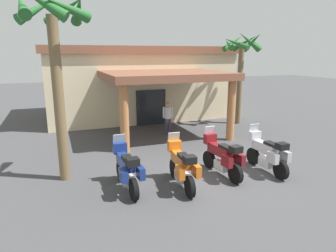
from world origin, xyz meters
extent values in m
plane|color=#424244|center=(0.00, 0.00, 0.00)|extent=(80.00, 80.00, 0.00)
cube|color=beige|center=(-0.02, 11.54, 2.09)|extent=(11.73, 6.97, 4.18)
cube|color=#1E2328|center=(0.00, 8.04, 1.05)|extent=(1.80, 0.11, 2.10)
cube|color=brown|center=(0.02, 5.59, 3.12)|extent=(6.13, 5.06, 0.35)
cylinder|color=#B27042|center=(-2.62, 3.46, 1.47)|extent=(0.39, 0.39, 2.95)
cylinder|color=#B27042|center=(2.68, 3.49, 1.47)|extent=(0.39, 0.39, 2.95)
cube|color=brown|center=(-0.02, 11.54, 4.40)|extent=(12.13, 7.37, 0.44)
cylinder|color=black|center=(-3.43, 0.52, 0.33)|extent=(0.17, 0.67, 0.66)
cylinder|color=black|center=(-3.36, -1.03, 0.33)|extent=(0.17, 0.67, 0.66)
cube|color=silver|center=(-3.40, -0.28, 0.37)|extent=(0.34, 0.57, 0.32)
cube|color=navy|center=(-3.40, -0.13, 0.88)|extent=(0.35, 1.16, 0.34)
cube|color=black|center=(-3.39, -0.48, 1.10)|extent=(0.31, 0.61, 0.10)
cube|color=navy|center=(-3.43, 0.50, 1.15)|extent=(0.45, 0.26, 0.36)
cube|color=#B2BCC6|center=(-3.44, 0.58, 1.43)|extent=(0.40, 0.14, 0.36)
cube|color=navy|center=(-3.63, -0.89, 0.76)|extent=(0.20, 0.45, 0.36)
cube|color=navy|center=(-3.11, -0.87, 0.76)|extent=(0.20, 0.45, 0.36)
cube|color=black|center=(-3.37, -0.98, 1.17)|extent=(0.37, 0.34, 0.22)
cylinder|color=black|center=(-1.65, 0.11, 0.33)|extent=(0.19, 0.67, 0.66)
cylinder|color=black|center=(-1.76, -1.43, 0.33)|extent=(0.19, 0.67, 0.66)
cube|color=silver|center=(-1.70, -0.69, 0.37)|extent=(0.36, 0.58, 0.32)
cube|color=orange|center=(-1.69, -0.54, 0.88)|extent=(0.38, 1.17, 0.34)
cube|color=black|center=(-1.72, -0.89, 1.10)|extent=(0.32, 0.62, 0.10)
cube|color=orange|center=(-1.65, 0.09, 1.15)|extent=(0.46, 0.27, 0.36)
cube|color=#B2BCC6|center=(-1.64, 0.17, 1.43)|extent=(0.41, 0.15, 0.36)
cube|color=orange|center=(-2.01, -1.27, 0.76)|extent=(0.21, 0.45, 0.36)
cube|color=orange|center=(-1.49, -1.30, 0.76)|extent=(0.21, 0.45, 0.36)
cube|color=black|center=(-1.75, -1.38, 1.17)|extent=(0.38, 0.34, 0.22)
cylinder|color=black|center=(-0.09, 0.48, 0.33)|extent=(0.21, 0.67, 0.66)
cylinder|color=black|center=(0.07, -1.06, 0.33)|extent=(0.21, 0.67, 0.66)
cube|color=silver|center=(-0.01, -0.31, 0.37)|extent=(0.37, 0.59, 0.32)
cube|color=maroon|center=(-0.03, -0.17, 0.88)|extent=(0.41, 1.17, 0.34)
cube|color=black|center=(0.01, -0.51, 1.10)|extent=(0.34, 0.63, 0.10)
cube|color=maroon|center=(-0.09, 0.46, 1.15)|extent=(0.46, 0.28, 0.36)
cube|color=#B2BCC6|center=(-0.10, 0.54, 1.43)|extent=(0.41, 0.16, 0.36)
cube|color=maroon|center=(-0.21, -0.94, 0.76)|extent=(0.22, 0.46, 0.36)
cube|color=maroon|center=(0.31, -0.89, 0.76)|extent=(0.22, 0.46, 0.36)
cube|color=black|center=(0.06, -1.01, 1.17)|extent=(0.39, 0.35, 0.22)
cylinder|color=black|center=(1.68, 0.22, 0.33)|extent=(0.14, 0.66, 0.66)
cylinder|color=black|center=(1.69, -1.33, 0.33)|extent=(0.14, 0.66, 0.66)
cube|color=silver|center=(1.68, -0.58, 0.37)|extent=(0.32, 0.56, 0.32)
cube|color=#B2B2B7|center=(1.68, -0.43, 0.88)|extent=(0.31, 1.15, 0.34)
cube|color=black|center=(1.69, -0.78, 1.10)|extent=(0.28, 0.60, 0.10)
cube|color=#B2B2B7|center=(1.68, 0.20, 1.15)|extent=(0.44, 0.24, 0.36)
cube|color=#B2BCC6|center=(1.68, 0.28, 1.43)|extent=(0.40, 0.12, 0.36)
cube|color=#B2B2B7|center=(1.43, -1.18, 0.76)|extent=(0.18, 0.44, 0.36)
cube|color=#B2B2B7|center=(1.95, -1.18, 0.76)|extent=(0.18, 0.44, 0.36)
cube|color=black|center=(1.69, -1.28, 1.17)|extent=(0.36, 0.32, 0.22)
cylinder|color=#3F334C|center=(0.26, 5.60, 0.43)|extent=(0.14, 0.14, 0.85)
cylinder|color=#3F334C|center=(0.08, 5.64, 0.43)|extent=(0.14, 0.14, 0.85)
cylinder|color=white|center=(0.17, 5.62, 1.15)|extent=(0.32, 0.32, 0.60)
cylinder|color=white|center=(0.38, 5.57, 1.18)|extent=(0.09, 0.09, 0.57)
cylinder|color=white|center=(-0.05, 5.66, 1.18)|extent=(0.09, 0.09, 0.57)
sphere|color=tan|center=(0.17, 5.62, 1.60)|extent=(0.23, 0.23, 0.23)
cylinder|color=brown|center=(-5.20, 1.30, 2.67)|extent=(0.34, 0.34, 5.35)
cone|color=#236028|center=(-4.40, 1.32, 5.50)|extent=(0.41, 1.63, 0.85)
cone|color=#236028|center=(-4.76, 1.96, 5.57)|extent=(1.50, 1.17, 1.08)
cone|color=#236028|center=(-5.57, 2.00, 5.59)|extent=(1.54, 1.05, 1.11)
cone|color=#236028|center=(-5.98, 1.18, 5.55)|extent=(0.60, 1.63, 1.00)
cone|color=#236028|center=(-5.45, 0.55, 5.60)|extent=(1.57, 0.83, 1.16)
cone|color=#236028|center=(-4.83, 0.59, 5.48)|extent=(1.61, 1.07, 0.80)
cylinder|color=brown|center=(5.11, 6.51, 2.30)|extent=(0.32, 0.32, 4.60)
cone|color=#236028|center=(5.88, 6.62, 4.86)|extent=(0.56, 1.53, 1.18)
cone|color=#236028|center=(5.66, 7.07, 4.83)|extent=(1.34, 1.34, 1.09)
cone|color=#236028|center=(4.99, 7.29, 4.84)|extent=(1.56, 0.58, 1.11)
cone|color=#236028|center=(4.36, 6.74, 4.74)|extent=(0.80, 1.63, 0.83)
cone|color=#236028|center=(4.45, 6.09, 4.76)|extent=(1.16, 1.53, 0.88)
cone|color=#236028|center=(5.07, 5.73, 4.86)|extent=(1.51, 0.44, 1.17)
cone|color=#236028|center=(5.58, 5.89, 4.72)|extent=(1.49, 1.26, 0.77)
camera|label=1|loc=(-5.26, -8.96, 4.19)|focal=32.17mm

